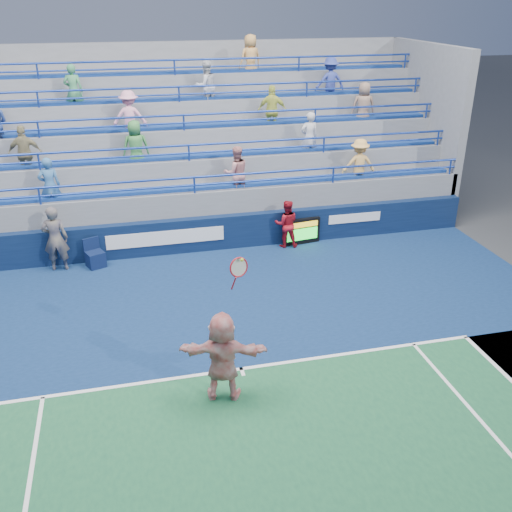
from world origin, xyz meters
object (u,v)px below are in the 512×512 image
object	(u,v)px
judge_chair	(95,258)
tennis_player	(223,356)
line_judge	(55,239)
ball_girl	(286,224)
serve_speed_board	(301,232)

from	to	relation	value
judge_chair	tennis_player	distance (m)	7.34
judge_chair	line_judge	world-z (taller)	line_judge
judge_chair	ball_girl	distance (m)	5.96
judge_chair	line_judge	bearing A→B (deg)	177.33
tennis_player	judge_chair	bearing A→B (deg)	110.85
line_judge	judge_chair	bearing A→B (deg)	-179.68
serve_speed_board	line_judge	size ratio (longest dim) A/B	0.64
serve_speed_board	judge_chair	bearing A→B (deg)	-178.33
judge_chair	ball_girl	bearing A→B (deg)	1.20
serve_speed_board	ball_girl	bearing A→B (deg)	-173.14
serve_speed_board	judge_chair	size ratio (longest dim) A/B	1.45
line_judge	ball_girl	distance (m)	6.98
line_judge	ball_girl	size ratio (longest dim) A/B	1.27
serve_speed_board	line_judge	bearing A→B (deg)	-178.93
serve_speed_board	judge_chair	distance (m)	6.47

